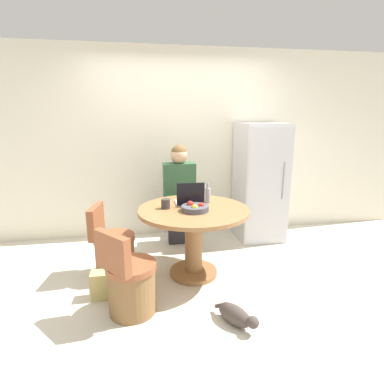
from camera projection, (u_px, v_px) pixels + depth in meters
ground_plane at (196, 282)px, 3.13m from camera, size 12.00×12.00×0.00m
wall_back at (179, 145)px, 4.24m from camera, size 7.00×0.06×2.60m
refrigerator at (260, 182)px, 4.16m from camera, size 0.61×0.67×1.60m
dining_table at (193, 228)px, 3.16m from camera, size 1.16×1.16×0.75m
chair_left_side at (113, 252)px, 3.20m from camera, size 0.45×0.44×0.79m
chair_near_left_corner at (130, 284)px, 2.58m from camera, size 0.50×0.50×0.79m
person_seated at (179, 191)px, 3.87m from camera, size 0.40×0.37×1.35m
laptop at (189, 200)px, 3.23m from camera, size 0.29×0.25×0.26m
fruit_bowl at (195, 208)px, 3.01m from camera, size 0.28×0.28×0.10m
coffee_cup at (166, 204)px, 3.09m from camera, size 0.09×0.09×0.10m
bottle at (208, 195)px, 3.30m from camera, size 0.07×0.07×0.22m
cat at (236, 315)px, 2.47m from camera, size 0.30×0.39×0.16m
handbag at (108, 284)px, 2.84m from camera, size 0.30×0.14×0.26m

